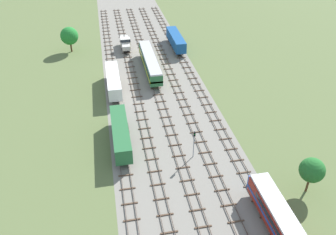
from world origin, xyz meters
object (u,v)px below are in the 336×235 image
object	(u,v)px
signal_post_nearest	(194,141)
freight_boxcar_far_left_near	(121,133)
diesel_railcar_centre_left_midfar	(150,62)
freight_boxcar_centre_right_far	(176,40)
shunter_loco_left_farther	(125,42)
freight_boxcar_far_left_mid	(113,80)

from	to	relation	value
signal_post_nearest	freight_boxcar_far_left_near	bearing A→B (deg)	153.18
diesel_railcar_centre_left_midfar	freight_boxcar_centre_right_far	xyz separation A→B (m)	(9.31, 13.27, -0.15)
freight_boxcar_far_left_near	diesel_railcar_centre_left_midfar	bearing A→B (deg)	71.26
shunter_loco_left_farther	signal_post_nearest	world-z (taller)	signal_post_nearest
diesel_railcar_centre_left_midfar	freight_boxcar_centre_right_far	world-z (taller)	diesel_railcar_centre_left_midfar
diesel_railcar_centre_left_midfar	shunter_loco_left_farther	size ratio (longest dim) A/B	2.42
diesel_railcar_centre_left_midfar	signal_post_nearest	world-z (taller)	signal_post_nearest
freight_boxcar_centre_right_far	signal_post_nearest	bearing A→B (deg)	-98.53
freight_boxcar_centre_right_far	shunter_loco_left_farther	xyz separation A→B (m)	(-13.96, 1.83, -0.44)
diesel_railcar_centre_left_midfar	shunter_loco_left_farther	xyz separation A→B (m)	(-4.65, 15.10, -0.59)
freight_boxcar_far_left_mid	signal_post_nearest	bearing A→B (deg)	-65.64
freight_boxcar_far_left_near	freight_boxcar_far_left_mid	distance (m)	19.79
diesel_railcar_centre_left_midfar	signal_post_nearest	xyz separation A→B (m)	(2.33, -33.27, 0.83)
shunter_loco_left_farther	signal_post_nearest	size ratio (longest dim) A/B	1.57
freight_boxcar_centre_right_far	signal_post_nearest	distance (m)	47.08
freight_boxcar_far_left_mid	diesel_railcar_centre_left_midfar	world-z (taller)	diesel_railcar_centre_left_midfar
freight_boxcar_far_left_mid	diesel_railcar_centre_left_midfar	distance (m)	12.01
freight_boxcar_far_left_mid	shunter_loco_left_farther	xyz separation A→B (m)	(4.64, 22.71, -0.44)
freight_boxcar_far_left_near	freight_boxcar_far_left_mid	size ratio (longest dim) A/B	1.00
freight_boxcar_far_left_mid	shunter_loco_left_farther	bearing A→B (deg)	78.44
diesel_railcar_centre_left_midfar	freight_boxcar_far_left_mid	bearing A→B (deg)	-140.70
freight_boxcar_far_left_near	freight_boxcar_centre_right_far	bearing A→B (deg)	65.42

